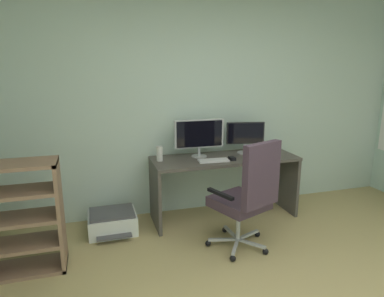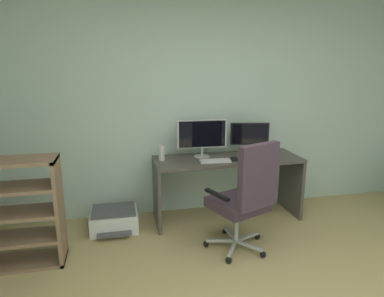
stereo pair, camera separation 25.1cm
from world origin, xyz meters
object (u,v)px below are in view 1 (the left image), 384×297
object	(u,v)px
desktop_speaker	(160,154)
desk	(224,172)
monitor_secondary	(245,135)
keyboard	(213,160)
printer	(112,222)
computer_mouse	(232,158)
monitor_main	(199,135)
office_chair	(248,194)

from	to	relation	value
desktop_speaker	desk	bearing A→B (deg)	-4.18
monitor_secondary	keyboard	size ratio (longest dim) A/B	1.34
desktop_speaker	printer	xyz separation A→B (m)	(-0.56, -0.08, -0.71)
computer_mouse	desktop_speaker	xyz separation A→B (m)	(-0.80, 0.19, 0.07)
keyboard	computer_mouse	bearing A→B (deg)	3.72
monitor_secondary	desktop_speaker	world-z (taller)	monitor_secondary
computer_mouse	desktop_speaker	world-z (taller)	desktop_speaker
monitor_main	desk	bearing A→B (deg)	-20.13
desk	desktop_speaker	xyz separation A→B (m)	(-0.76, 0.06, 0.27)
desk	keyboard	xyz separation A→B (m)	(-0.19, -0.13, 0.19)
monitor_main	desktop_speaker	xyz separation A→B (m)	(-0.48, -0.05, -0.18)
desktop_speaker	printer	world-z (taller)	desktop_speaker
monitor_main	computer_mouse	world-z (taller)	monitor_main
monitor_main	desktop_speaker	size ratio (longest dim) A/B	3.43
printer	computer_mouse	bearing A→B (deg)	-4.76
desktop_speaker	printer	bearing A→B (deg)	-172.24
keyboard	office_chair	size ratio (longest dim) A/B	0.30
computer_mouse	keyboard	bearing A→B (deg)	-178.07
monitor_main	keyboard	bearing A→B (deg)	-68.21
desk	keyboard	size ratio (longest dim) A/B	4.99
office_chair	printer	distance (m)	1.53
monitor_secondary	office_chair	size ratio (longest dim) A/B	0.41
monitor_secondary	printer	distance (m)	1.84
computer_mouse	monitor_main	bearing A→B (deg)	145.80
keyboard	printer	size ratio (longest dim) A/B	0.66
monitor_main	monitor_secondary	bearing A→B (deg)	0.01
monitor_secondary	printer	bearing A→B (deg)	-175.64
monitor_main	computer_mouse	distance (m)	0.46
monitor_main	printer	bearing A→B (deg)	-173.20
keyboard	office_chair	distance (m)	0.69
monitor_main	printer	distance (m)	1.37
monitor_main	keyboard	xyz separation A→B (m)	(0.09, -0.23, -0.25)
computer_mouse	printer	world-z (taller)	computer_mouse
monitor_main	office_chair	bearing A→B (deg)	-77.46
office_chair	monitor_secondary	bearing A→B (deg)	66.84
desk	monitor_secondary	size ratio (longest dim) A/B	3.73
desk	monitor_secondary	distance (m)	0.52
desktop_speaker	printer	size ratio (longest dim) A/B	0.33
monitor_main	monitor_secondary	world-z (taller)	monitor_main
monitor_secondary	office_chair	bearing A→B (deg)	-113.16
computer_mouse	office_chair	bearing A→B (deg)	-97.69
monitor_main	keyboard	distance (m)	0.36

